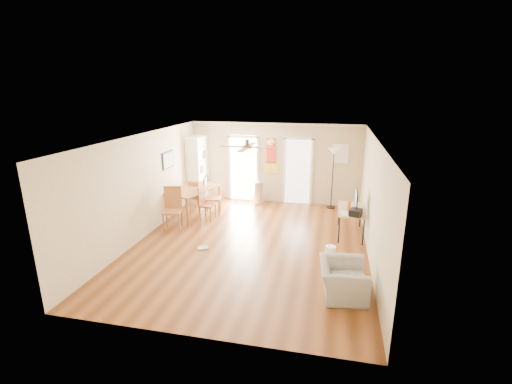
% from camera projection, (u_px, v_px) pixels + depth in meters
% --- Properties ---
extents(floor, '(7.00, 7.00, 0.00)m').
position_uv_depth(floor, '(251.00, 244.00, 8.79)').
color(floor, brown).
rests_on(floor, ground).
extents(ceiling, '(5.50, 7.00, 0.00)m').
position_uv_depth(ceiling, '(250.00, 137.00, 8.06)').
color(ceiling, silver).
rests_on(ceiling, floor).
extents(wall_back, '(5.50, 0.04, 2.60)m').
position_uv_depth(wall_back, '(275.00, 163.00, 11.70)').
color(wall_back, beige).
rests_on(wall_back, floor).
extents(wall_front, '(5.50, 0.04, 2.60)m').
position_uv_depth(wall_front, '(195.00, 261.00, 5.14)').
color(wall_front, beige).
rests_on(wall_front, floor).
extents(wall_left, '(0.04, 7.00, 2.60)m').
position_uv_depth(wall_left, '(144.00, 186.00, 8.99)').
color(wall_left, beige).
rests_on(wall_left, floor).
extents(wall_right, '(0.04, 7.00, 2.60)m').
position_uv_depth(wall_right, '(373.00, 200.00, 7.86)').
color(wall_right, beige).
rests_on(wall_right, floor).
extents(crown_molding, '(5.50, 7.00, 0.08)m').
position_uv_depth(crown_molding, '(250.00, 139.00, 8.07)').
color(crown_molding, white).
rests_on(crown_molding, wall_back).
extents(kitchen_doorway, '(0.90, 0.10, 2.10)m').
position_uv_depth(kitchen_doorway, '(244.00, 169.00, 11.98)').
color(kitchen_doorway, white).
rests_on(kitchen_doorway, wall_back).
extents(bathroom_doorway, '(0.80, 0.10, 2.10)m').
position_uv_depth(bathroom_doorway, '(298.00, 172.00, 11.61)').
color(bathroom_doorway, white).
rests_on(bathroom_doorway, wall_back).
extents(wall_decal, '(0.46, 0.03, 1.10)m').
position_uv_depth(wall_decal, '(271.00, 156.00, 11.64)').
color(wall_decal, red).
rests_on(wall_decal, wall_back).
extents(ac_grille, '(0.50, 0.04, 0.60)m').
position_uv_depth(ac_grille, '(340.00, 154.00, 11.14)').
color(ac_grille, white).
rests_on(ac_grille, wall_back).
extents(framed_poster, '(0.04, 0.66, 0.48)m').
position_uv_depth(framed_poster, '(168.00, 160.00, 10.18)').
color(framed_poster, black).
rests_on(framed_poster, wall_left).
extents(ceiling_fan, '(1.24, 1.24, 0.20)m').
position_uv_depth(ceiling_fan, '(247.00, 147.00, 7.82)').
color(ceiling_fan, '#593819').
rests_on(ceiling_fan, ceiling).
extents(bookshelf, '(0.63, 1.04, 2.15)m').
position_uv_depth(bookshelf, '(198.00, 169.00, 11.90)').
color(bookshelf, white).
rests_on(bookshelf, floor).
extents(dining_table, '(1.42, 1.85, 0.82)m').
position_uv_depth(dining_table, '(193.00, 202.00, 10.66)').
color(dining_table, '#A05A33').
rests_on(dining_table, floor).
extents(dining_chair_right_a, '(0.54, 0.54, 1.11)m').
position_uv_depth(dining_chair_right_a, '(213.00, 196.00, 10.70)').
color(dining_chair_right_a, '#9F6D33').
rests_on(dining_chair_right_a, floor).
extents(dining_chair_right_b, '(0.44, 0.44, 0.95)m').
position_uv_depth(dining_chair_right_b, '(208.00, 204.00, 10.31)').
color(dining_chair_right_b, '#9B5A32').
rests_on(dining_chair_right_b, floor).
extents(dining_chair_near, '(0.57, 0.57, 1.14)m').
position_uv_depth(dining_chair_near, '(172.00, 209.00, 9.54)').
color(dining_chair_near, '#A66335').
rests_on(dining_chair_near, floor).
extents(dining_chair_far, '(0.46, 0.46, 0.93)m').
position_uv_depth(dining_chair_far, '(197.00, 195.00, 11.12)').
color(dining_chair_far, '#955730').
rests_on(dining_chair_far, floor).
extents(trash_can, '(0.40, 0.40, 0.74)m').
position_uv_depth(trash_can, '(259.00, 193.00, 11.73)').
color(trash_can, silver).
rests_on(trash_can, floor).
extents(torchiere_lamp, '(0.43, 0.43, 1.90)m').
position_uv_depth(torchiere_lamp, '(332.00, 179.00, 11.15)').
color(torchiere_lamp, black).
rests_on(torchiere_lamp, floor).
extents(computer_desk, '(0.65, 1.30, 0.70)m').
position_uv_depth(computer_desk, '(350.00, 222.00, 9.26)').
color(computer_desk, tan).
rests_on(computer_desk, floor).
extents(imac, '(0.14, 0.58, 0.54)m').
position_uv_depth(imac, '(356.00, 201.00, 8.92)').
color(imac, black).
rests_on(imac, computer_desk).
extents(keyboard, '(0.18, 0.43, 0.02)m').
position_uv_depth(keyboard, '(345.00, 214.00, 8.78)').
color(keyboard, silver).
rests_on(keyboard, computer_desk).
extents(printer, '(0.35, 0.38, 0.16)m').
position_uv_depth(printer, '(356.00, 212.00, 8.66)').
color(printer, black).
rests_on(printer, computer_desk).
extents(orange_bottle, '(0.10, 0.10, 0.25)m').
position_uv_depth(orange_bottle, '(349.00, 206.00, 9.01)').
color(orange_bottle, '#E45A14').
rests_on(orange_bottle, computer_desk).
extents(wastebasket_a, '(0.25, 0.25, 0.27)m').
position_uv_depth(wastebasket_a, '(330.00, 252.00, 8.06)').
color(wastebasket_a, white).
rests_on(wastebasket_a, floor).
extents(wastebasket_b, '(0.29, 0.29, 0.29)m').
position_uv_depth(wastebasket_b, '(328.00, 263.00, 7.52)').
color(wastebasket_b, white).
rests_on(wastebasket_b, floor).
extents(floor_cloth, '(0.32, 0.30, 0.04)m').
position_uv_depth(floor_cloth, '(203.00, 248.00, 8.53)').
color(floor_cloth, '#A5A6A0').
rests_on(floor_cloth, floor).
extents(armchair, '(0.92, 1.03, 0.62)m').
position_uv_depth(armchair, '(343.00, 280.00, 6.55)').
color(armchair, gray).
rests_on(armchair, floor).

